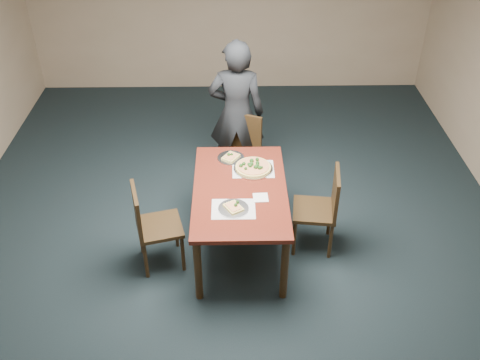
{
  "coord_description": "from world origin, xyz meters",
  "views": [
    {
      "loc": [
        0.01,
        -3.93,
        3.81
      ],
      "look_at": [
        0.08,
        0.2,
        0.85
      ],
      "focal_mm": 40.0,
      "sensor_mm": 36.0,
      "label": 1
    }
  ],
  "objects_px": {
    "diner": "(236,114)",
    "chair_right": "(323,206)",
    "slice_plate_far": "(231,157)",
    "dining_table": "(240,196)",
    "chair_far": "(241,149)",
    "chair_left": "(151,223)",
    "slice_plate_near": "(234,208)",
    "pizza_pan": "(253,167)"
  },
  "relations": [
    {
      "from": "chair_left",
      "to": "chair_right",
      "type": "xyz_separation_m",
      "value": [
        1.68,
        0.24,
        0.0
      ]
    },
    {
      "from": "chair_left",
      "to": "slice_plate_near",
      "type": "relative_size",
      "value": 3.25
    },
    {
      "from": "chair_far",
      "to": "diner",
      "type": "bearing_deg",
      "value": 127.36
    },
    {
      "from": "chair_right",
      "to": "diner",
      "type": "relative_size",
      "value": 0.52
    },
    {
      "from": "dining_table",
      "to": "slice_plate_far",
      "type": "height_order",
      "value": "slice_plate_far"
    },
    {
      "from": "dining_table",
      "to": "diner",
      "type": "distance_m",
      "value": 1.28
    },
    {
      "from": "dining_table",
      "to": "chair_far",
      "type": "bearing_deg",
      "value": 88.63
    },
    {
      "from": "diner",
      "to": "pizza_pan",
      "type": "xyz_separation_m",
      "value": [
        0.16,
        -0.94,
        -0.1
      ]
    },
    {
      "from": "chair_far",
      "to": "diner",
      "type": "relative_size",
      "value": 0.52
    },
    {
      "from": "chair_far",
      "to": "chair_right",
      "type": "distance_m",
      "value": 1.33
    },
    {
      "from": "chair_left",
      "to": "slice_plate_far",
      "type": "height_order",
      "value": "chair_left"
    },
    {
      "from": "dining_table",
      "to": "pizza_pan",
      "type": "height_order",
      "value": "pizza_pan"
    },
    {
      "from": "chair_far",
      "to": "diner",
      "type": "height_order",
      "value": "diner"
    },
    {
      "from": "chair_right",
      "to": "diner",
      "type": "bearing_deg",
      "value": -138.78
    },
    {
      "from": "pizza_pan",
      "to": "chair_right",
      "type": "bearing_deg",
      "value": -24.62
    },
    {
      "from": "chair_far",
      "to": "chair_right",
      "type": "xyz_separation_m",
      "value": [
        0.8,
        -1.07,
        0.0
      ]
    },
    {
      "from": "diner",
      "to": "chair_right",
      "type": "bearing_deg",
      "value": 127.51
    },
    {
      "from": "chair_far",
      "to": "pizza_pan",
      "type": "distance_m",
      "value": 0.81
    },
    {
      "from": "chair_right",
      "to": "chair_left",
      "type": "bearing_deg",
      "value": -74.66
    },
    {
      "from": "slice_plate_far",
      "to": "chair_far",
      "type": "bearing_deg",
      "value": 78.41
    },
    {
      "from": "chair_left",
      "to": "slice_plate_near",
      "type": "height_order",
      "value": "chair_left"
    },
    {
      "from": "chair_right",
      "to": "pizza_pan",
      "type": "height_order",
      "value": "chair_right"
    },
    {
      "from": "diner",
      "to": "pizza_pan",
      "type": "bearing_deg",
      "value": 103.13
    },
    {
      "from": "pizza_pan",
      "to": "dining_table",
      "type": "bearing_deg",
      "value": -112.88
    },
    {
      "from": "chair_right",
      "to": "slice_plate_far",
      "type": "height_order",
      "value": "chair_right"
    },
    {
      "from": "chair_far",
      "to": "slice_plate_near",
      "type": "xyz_separation_m",
      "value": [
        -0.09,
        -1.4,
        0.25
      ]
    },
    {
      "from": "chair_right",
      "to": "pizza_pan",
      "type": "bearing_deg",
      "value": -107.29
    },
    {
      "from": "chair_right",
      "to": "slice_plate_far",
      "type": "relative_size",
      "value": 3.25
    },
    {
      "from": "slice_plate_far",
      "to": "chair_right",
      "type": "bearing_deg",
      "value": -29.6
    },
    {
      "from": "chair_far",
      "to": "slice_plate_near",
      "type": "relative_size",
      "value": 3.25
    },
    {
      "from": "chair_far",
      "to": "slice_plate_far",
      "type": "relative_size",
      "value": 3.25
    },
    {
      "from": "slice_plate_far",
      "to": "dining_table",
      "type": "bearing_deg",
      "value": -80.67
    },
    {
      "from": "slice_plate_far",
      "to": "pizza_pan",
      "type": "bearing_deg",
      "value": -42.02
    },
    {
      "from": "chair_right",
      "to": "diner",
      "type": "distance_m",
      "value": 1.55
    },
    {
      "from": "chair_left",
      "to": "slice_plate_near",
      "type": "xyz_separation_m",
      "value": [
        0.79,
        -0.09,
        0.25
      ]
    },
    {
      "from": "dining_table",
      "to": "slice_plate_near",
      "type": "relative_size",
      "value": 5.36
    },
    {
      "from": "diner",
      "to": "slice_plate_far",
      "type": "xyz_separation_m",
      "value": [
        -0.07,
        -0.74,
        -0.12
      ]
    },
    {
      "from": "dining_table",
      "to": "chair_far",
      "type": "distance_m",
      "value": 1.09
    },
    {
      "from": "diner",
      "to": "chair_far",
      "type": "bearing_deg",
      "value": 107.25
    },
    {
      "from": "dining_table",
      "to": "chair_left",
      "type": "distance_m",
      "value": 0.9
    },
    {
      "from": "slice_plate_near",
      "to": "chair_far",
      "type": "bearing_deg",
      "value": 86.31
    },
    {
      "from": "dining_table",
      "to": "diner",
      "type": "height_order",
      "value": "diner"
    }
  ]
}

